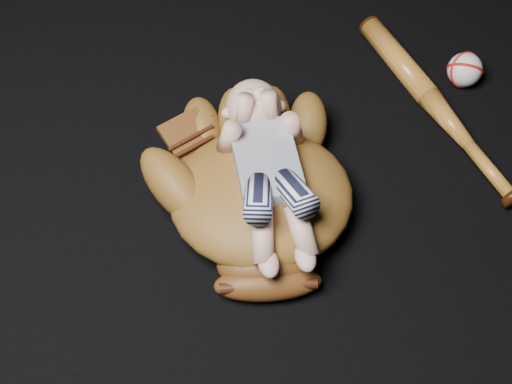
# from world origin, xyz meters

# --- Properties ---
(baseball_glove) EXTENTS (0.52, 0.55, 0.14)m
(baseball_glove) POSITION_xyz_m (-0.17, -0.01, 0.07)
(baseball_glove) COLOR brown
(baseball_glove) RESTS_ON ground
(newborn_baby) EXTENTS (0.24, 0.40, 0.15)m
(newborn_baby) POSITION_xyz_m (-0.16, -0.02, 0.13)
(newborn_baby) COLOR #D39D88
(newborn_baby) RESTS_ON baseball_glove
(baseball_bat) EXTENTS (0.09, 0.51, 0.05)m
(baseball_bat) POSITION_xyz_m (0.24, 0.08, 0.02)
(baseball_bat) COLOR #A86620
(baseball_bat) RESTS_ON ground
(baseball) EXTENTS (0.09, 0.09, 0.07)m
(baseball) POSITION_xyz_m (0.33, 0.14, 0.04)
(baseball) COLOR silver
(baseball) RESTS_ON ground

